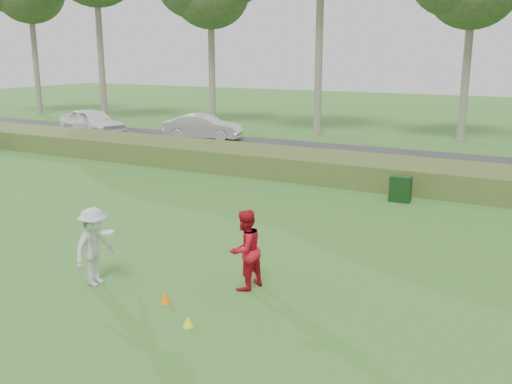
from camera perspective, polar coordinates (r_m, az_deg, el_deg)
The scene contains 10 objects.
ground at distance 12.11m, azimuth -9.09°, elevation -10.03°, with size 120.00×120.00×0.00m, color #2E6A23.
reed_strip at distance 22.28m, azimuth 9.74°, elevation 2.24°, with size 80.00×3.00×0.90m, color #445B24.
park_road at distance 27.07m, azimuth 13.09°, elevation 3.22°, with size 80.00×6.00×0.06m, color #2D2D2D.
player_white at distance 12.62m, azimuth -15.87°, elevation -5.25°, with size 0.87×1.11×1.70m.
player_red at distance 11.93m, azimuth -1.11°, elevation -5.79°, with size 0.83×0.65×1.71m, color red.
cone_orange at distance 11.67m, azimuth -9.08°, elevation -10.31°, with size 0.23×0.23×0.25m, color orange.
cone_yellow at distance 10.69m, azimuth -6.81°, elevation -12.70°, with size 0.20×0.20×0.22m, color #FFFE1A.
utility_cabinet at distance 19.52m, azimuth 14.25°, elevation 0.30°, with size 0.69×0.43×0.86m, color black.
car_left at distance 34.82m, azimuth -16.02°, elevation 6.72°, with size 1.87×4.65×1.58m, color white.
car_mid at distance 32.17m, azimuth -5.32°, elevation 6.50°, with size 1.50×4.29×1.41m, color white.
Camera 1 is at (6.80, -8.75, 4.87)m, focal length 40.00 mm.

